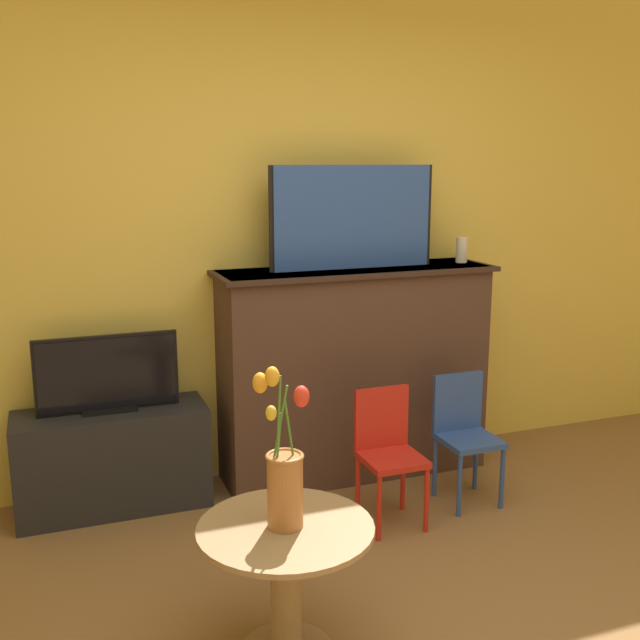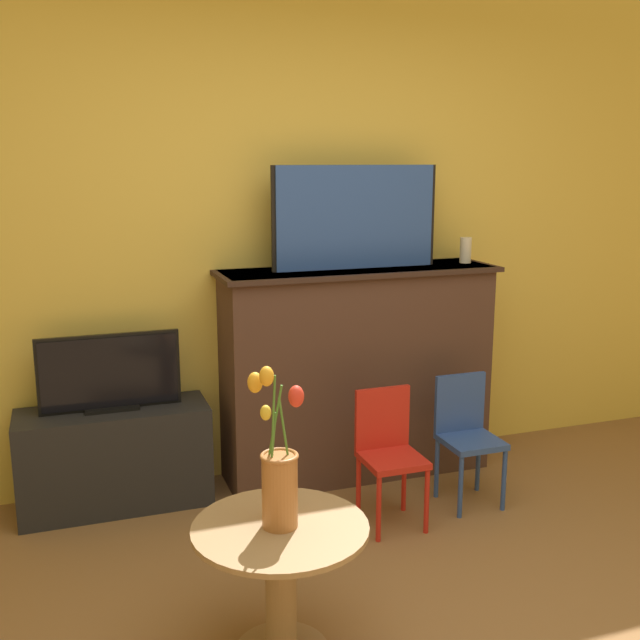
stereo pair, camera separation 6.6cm
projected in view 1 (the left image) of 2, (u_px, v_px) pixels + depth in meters
wall_back at (277, 231)px, 4.05m from camera, size 8.00×0.06×2.70m
fireplace_mantel at (354, 370)px, 4.13m from camera, size 1.52×0.44×1.16m
painting at (353, 217)px, 3.95m from camera, size 0.92×0.03×0.54m
mantel_candle at (462, 250)px, 4.21m from camera, size 0.06×0.06×0.14m
tv_stand at (113, 459)px, 3.75m from camera, size 0.94×0.35×0.51m
tv_monitor at (107, 375)px, 3.67m from camera, size 0.69×0.12×0.38m
chair_red at (388, 447)px, 3.59m from camera, size 0.28×0.28×0.66m
chair_blue at (464, 429)px, 3.83m from camera, size 0.28×0.28×0.66m
side_table at (286, 572)px, 2.60m from camera, size 0.62×0.62×0.50m
vase_tulips at (284, 476)px, 2.53m from camera, size 0.18×0.15×0.57m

